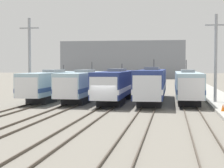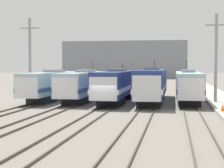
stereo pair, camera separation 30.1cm
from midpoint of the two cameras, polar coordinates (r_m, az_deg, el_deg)
ground_plane at (r=37.47m, az=-1.07°, el=-4.01°), size 400.00×400.00×0.00m
rail_pair_far_left at (r=39.94m, az=-13.35°, el=-3.56°), size 1.50×120.00×0.15m
rail_pair_center_left at (r=38.48m, az=-7.41°, el=-3.74°), size 1.51×120.00×0.15m
rail_pair_center at (r=37.46m, az=-1.07°, el=-3.90°), size 1.51×120.00×0.15m
rail_pair_center_right at (r=36.92m, az=5.54°, el=-4.01°), size 1.51×120.00×0.15m
rail_pair_far_right at (r=36.88m, az=12.25°, el=-4.06°), size 1.50×120.00×0.15m
locomotive_far_left at (r=49.47m, az=-8.72°, el=-0.01°), size 2.86×19.47×4.57m
locomotive_center_left at (r=47.83m, az=-3.98°, el=-0.08°), size 3.02×18.70×4.97m
locomotive_center at (r=46.13m, az=0.97°, el=-0.09°), size 3.09×19.62×4.73m
locomotive_center_right at (r=45.60m, az=6.32°, el=-0.03°), size 3.09×19.74×5.30m
locomotive_far_right at (r=47.15m, az=11.66°, el=-0.16°), size 2.92×19.17×5.22m
catenary_tower_left at (r=47.69m, az=-12.22°, el=3.84°), size 2.47×0.35×10.35m
catenary_tower_right at (r=44.59m, az=15.75°, el=3.87°), size 2.47×0.35×10.35m
traffic_cone at (r=35.56m, az=16.74°, el=-3.44°), size 0.35×0.35×0.69m
depot_building at (r=135.17m, az=2.05°, el=3.69°), size 43.96×10.00×13.23m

